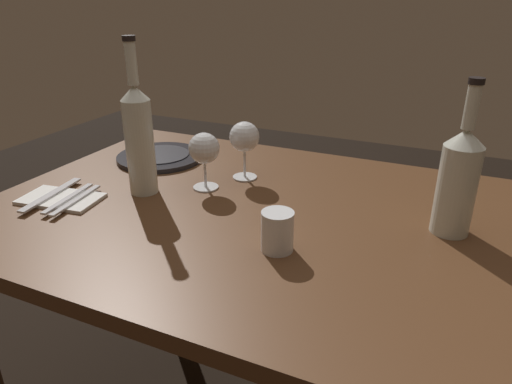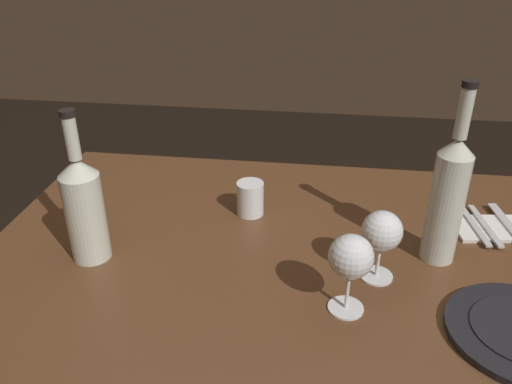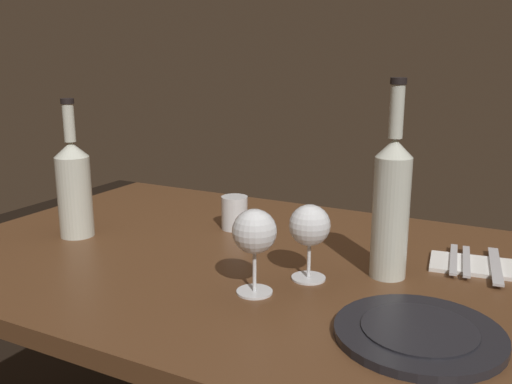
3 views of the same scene
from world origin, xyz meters
The scene contains 10 objects.
dining_table centered at (0.00, 0.00, 0.65)m, with size 1.30×0.90×0.74m.
wine_glass_left centered at (0.19, -0.06, 0.84)m, with size 0.08×0.08×0.15m.
wine_glass_right centered at (0.13, -0.16, 0.85)m, with size 0.08×0.08×0.16m.
wine_bottle centered at (-0.40, -0.07, 0.86)m, with size 0.08×0.08×0.32m.
wine_bottle_second centered at (0.32, 0.03, 0.89)m, with size 0.07×0.07×0.38m.
water_tumbler centered at (-0.10, 0.15, 0.78)m, with size 0.06×0.06×0.08m.
folded_napkin centered at (0.47, 0.16, 0.74)m, with size 0.20×0.14×0.01m.
fork_inner centered at (0.45, 0.16, 0.75)m, with size 0.04×0.18×0.00m.
fork_outer centered at (0.42, 0.16, 0.75)m, with size 0.04×0.18×0.00m.
table_knife centered at (0.50, 0.16, 0.75)m, with size 0.05×0.21×0.00m.
Camera 2 is at (0.06, -0.91, 1.38)m, focal length 36.19 mm.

